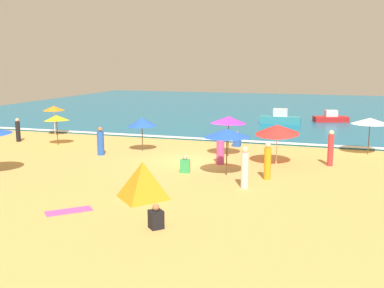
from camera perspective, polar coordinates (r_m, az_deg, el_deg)
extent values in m
plane|color=#E0A856|center=(24.05, -0.32, -2.14)|extent=(60.00, 60.00, 0.00)
cube|color=#146B93|center=(51.09, 9.60, 4.47)|extent=(60.00, 44.00, 0.10)
cube|color=white|center=(29.96, 3.45, 0.56)|extent=(57.00, 0.70, 0.01)
cylinder|color=#4C3823|center=(25.13, 4.59, 0.92)|extent=(0.05, 0.05, 2.19)
cone|color=#B733C6|center=(24.99, 4.62, 3.06)|extent=(2.73, 2.73, 0.44)
cylinder|color=#4C3823|center=(29.72, -16.60, 1.64)|extent=(0.05, 0.05, 1.83)
cone|color=yellow|center=(29.61, -16.68, 3.16)|extent=(2.25, 2.25, 0.46)
cylinder|color=#4C3823|center=(26.72, -6.27, 1.15)|extent=(0.05, 0.05, 1.91)
cone|color=blue|center=(26.61, -6.31, 2.76)|extent=(2.12, 2.11, 0.55)
cylinder|color=#4C3823|center=(20.93, 4.39, -1.09)|extent=(0.05, 0.05, 2.13)
cone|color=blue|center=(20.77, 4.42, 1.39)|extent=(3.05, 3.05, 0.44)
cylinder|color=silver|center=(33.33, -16.92, 2.74)|extent=(0.05, 0.05, 2.06)
cone|color=orange|center=(33.23, -17.00, 4.31)|extent=(2.15, 2.15, 0.35)
cylinder|color=#4C3823|center=(27.37, 21.37, 0.86)|extent=(0.05, 0.05, 2.04)
cone|color=white|center=(27.24, 21.50, 2.72)|extent=(2.12, 2.12, 0.36)
cylinder|color=silver|center=(23.50, 10.61, -0.12)|extent=(0.05, 0.05, 2.01)
cone|color=red|center=(23.36, 10.67, 1.84)|extent=(2.65, 2.68, 0.72)
pyramid|color=orange|center=(17.58, -6.18, -4.50)|extent=(1.72, 1.88, 1.45)
cylinder|color=blue|center=(25.93, -11.42, 0.10)|extent=(0.44, 0.44, 1.35)
sphere|color=#9E6B47|center=(25.80, -11.48, 1.84)|extent=(0.27, 0.27, 0.27)
cube|color=black|center=(14.57, -4.55, -9.43)|extent=(0.58, 0.58, 0.59)
sphere|color=#9E6B47|center=(14.44, -4.57, -7.95)|extent=(0.23, 0.23, 0.23)
cylinder|color=orange|center=(20.46, 9.47, -2.44)|extent=(0.44, 0.44, 1.45)
sphere|color=beige|center=(20.30, 9.54, -0.14)|extent=(0.25, 0.25, 0.25)
cube|color=blue|center=(28.17, 5.69, 0.42)|extent=(0.46, 0.46, 0.72)
sphere|color=#9E6B47|center=(28.10, 5.71, 1.35)|extent=(0.23, 0.23, 0.23)
cylinder|color=white|center=(18.92, 6.64, -3.33)|extent=(0.34, 0.34, 1.51)
sphere|color=beige|center=(18.73, 6.69, -0.72)|extent=(0.28, 0.28, 0.28)
cylinder|color=black|center=(31.80, -21.04, 1.46)|extent=(0.41, 0.41, 1.32)
sphere|color=#DBA884|center=(31.70, -21.13, 2.84)|extent=(0.24, 0.24, 0.24)
cube|color=green|center=(21.55, -0.87, -2.78)|extent=(0.57, 0.57, 0.62)
sphere|color=#DBA884|center=(21.46, -0.87, -1.71)|extent=(0.22, 0.22, 0.22)
cylinder|color=#D84CA5|center=(23.24, 3.59, -0.87)|extent=(0.55, 0.55, 1.37)
sphere|color=beige|center=(23.09, 3.61, 1.11)|extent=(0.28, 0.28, 0.28)
cylinder|color=red|center=(23.83, 17.03, -0.78)|extent=(0.40, 0.40, 1.58)
sphere|color=beige|center=(23.67, 17.15, 1.37)|extent=(0.25, 0.25, 0.25)
cube|color=#D84CA5|center=(16.75, -15.22, -8.14)|extent=(1.59, 1.55, 0.01)
cube|color=red|center=(40.52, 17.05, 3.02)|extent=(3.06, 1.99, 0.45)
cube|color=silver|center=(40.46, 17.09, 3.72)|extent=(1.16, 0.98, 0.55)
cube|color=teal|center=(38.13, 11.04, 2.98)|extent=(3.31, 1.03, 0.62)
cube|color=silver|center=(38.05, 11.07, 3.92)|extent=(1.16, 0.60, 0.65)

